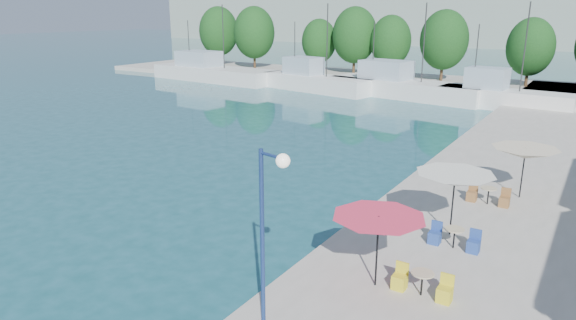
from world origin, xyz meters
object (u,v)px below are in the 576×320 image
Objects in this scene: trawler_01 at (212,72)px; umbrella_pink at (378,224)px; trawler_02 at (314,82)px; umbrella_white at (455,179)px; umbrella_cream at (525,153)px; trawler_04 at (501,97)px; street_lamp at (270,208)px; trawler_03 at (402,87)px.

umbrella_pink is at bearing -39.13° from trawler_01.
trawler_02 is 4.90× the size of umbrella_white.
trawler_02 is 38.34m from umbrella_cream.
trawler_04 is 4.22× the size of umbrella_white.
trawler_04 is 2.50× the size of street_lamp.
trawler_01 is 6.48× the size of umbrella_white.
umbrella_cream is (42.72, -28.52, 1.66)m from trawler_01.
trawler_02 is at bearing 133.69° from umbrella_cream.
street_lamp reaches higher than umbrella_cream.
trawler_03 is at bearing 108.85° from umbrella_pink.
umbrella_pink is at bearing -46.63° from trawler_02.
trawler_01 is 26.56m from trawler_03.
trawler_02 is 41.82m from umbrella_white.
trawler_03 is at bearing 112.75° from umbrella_white.
trawler_02 is 2.90× the size of street_lamp.
trawler_03 and trawler_04 have the same top height.
trawler_04 is (20.71, -0.59, 0.00)m from trawler_02.
umbrella_white is at bearing 79.55° from umbrella_pink.
umbrella_pink is at bearing -100.45° from umbrella_white.
trawler_04 is (10.42, -1.67, 0.00)m from trawler_03.
trawler_01 is at bearing 146.27° from umbrella_cream.
trawler_01 is at bearing -176.09° from trawler_04.
umbrella_cream is 15.27m from street_lamp.
trawler_04 is at bearing 97.11° from umbrella_white.
trawler_04 is 33.31m from umbrella_white.
trawler_01 is 6.59× the size of umbrella_pink.
trawler_03 is 45.16m from street_lamp.
umbrella_white is at bearing -105.37° from umbrella_cream.
trawler_01 is at bearing 135.42° from umbrella_pink.
umbrella_white is at bearing 87.35° from street_lamp.
umbrella_white is at bearing -57.55° from trawler_03.
umbrella_white is at bearing -76.78° from trawler_04.
umbrella_pink is (3.17, -38.15, 1.61)m from trawler_04.
trawler_03 is 6.07× the size of umbrella_pink.
trawler_01 is 37.01m from trawler_04.
trawler_04 is at bearing 0.62° from trawler_03.
umbrella_cream is 0.59× the size of street_lamp.
trawler_02 reaches higher than umbrella_pink.
trawler_04 is 41.89m from street_lamp.
street_lamp is at bearing -42.75° from trawler_01.
trawler_03 is 33.05m from umbrella_cream.
trawler_02 is at bearing -175.52° from trawler_04.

